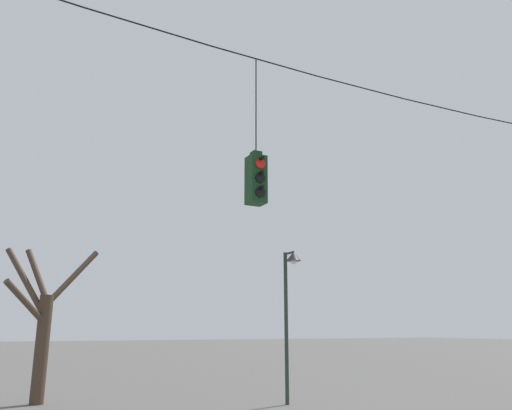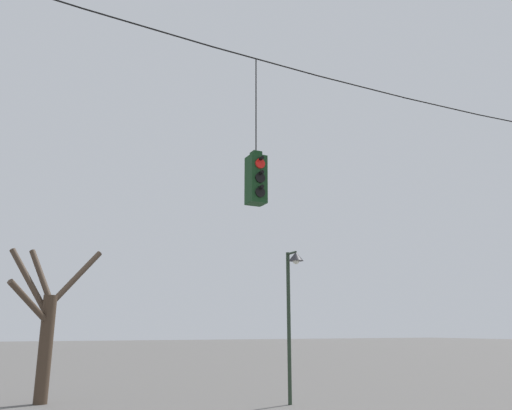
{
  "view_description": "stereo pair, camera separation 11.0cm",
  "coord_description": "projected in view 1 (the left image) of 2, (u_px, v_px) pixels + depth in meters",
  "views": [
    {
      "loc": [
        -6.91,
        -8.47,
        2.25
      ],
      "look_at": [
        -2.77,
        -0.14,
        4.57
      ],
      "focal_mm": 35.0,
      "sensor_mm": 36.0,
      "label": 1
    },
    {
      "loc": [
        -6.81,
        -8.51,
        2.25
      ],
      "look_at": [
        -2.77,
        -0.14,
        4.57
      ],
      "focal_mm": 35.0,
      "sensor_mm": 36.0,
      "label": 2
    }
  ],
  "objects": [
    {
      "name": "bare_tree",
      "position": [
        42.0,
        325.0,
        15.91
      ],
      "size": [
        3.03,
        2.04,
        4.95
      ],
      "color": "#423326",
      "rests_on": "ground_plane"
    },
    {
      "name": "span_wire",
      "position": [
        363.0,
        84.0,
        11.56
      ],
      "size": [
        17.4,
        0.03,
        0.33
      ],
      "color": "black"
    },
    {
      "name": "traffic_light_near_right_pole",
      "position": [
        256.0,
        179.0,
        9.71
      ],
      "size": [
        0.34,
        0.46,
        3.11
      ],
      "color": "#143819"
    },
    {
      "name": "street_lamp",
      "position": [
        290.0,
        289.0,
        15.89
      ],
      "size": [
        0.48,
        0.83,
        4.7
      ],
      "color": "#233323",
      "rests_on": "ground_plane"
    }
  ]
}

